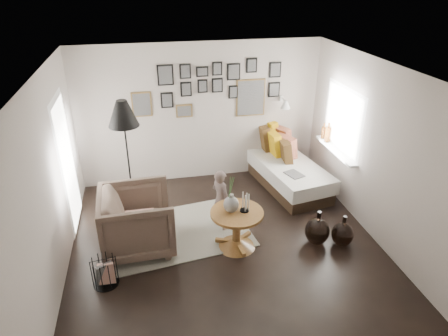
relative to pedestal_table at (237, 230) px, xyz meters
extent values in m
plane|color=black|center=(-0.15, -0.07, -0.28)|extent=(4.80, 4.80, 0.00)
plane|color=#AA9E95|center=(-0.15, 2.33, 1.02)|extent=(4.50, 0.00, 4.50)
plane|color=#AA9E95|center=(-0.15, -2.47, 1.02)|extent=(4.50, 0.00, 4.50)
plane|color=#AA9E95|center=(-2.40, -0.07, 1.02)|extent=(0.00, 4.80, 4.80)
plane|color=#AA9E95|center=(2.10, -0.07, 1.02)|extent=(0.00, 4.80, 4.80)
plane|color=white|center=(-0.15, -0.07, 2.32)|extent=(4.80, 4.80, 0.00)
plane|color=white|center=(-2.38, 1.13, 0.77)|extent=(0.00, 2.14, 2.14)
plane|color=white|center=(-2.38, 1.13, 0.77)|extent=(0.00, 1.88, 1.88)
plane|color=white|center=(-2.38, 1.13, 0.77)|extent=(0.00, 1.93, 1.93)
plane|color=white|center=(2.09, 1.13, 1.17)|extent=(0.00, 1.30, 1.30)
plane|color=white|center=(2.09, 1.13, 1.17)|extent=(0.00, 1.14, 1.14)
cube|color=white|center=(2.03, 1.13, 0.60)|extent=(0.15, 1.32, 0.04)
cylinder|color=#8C4C14|center=(2.03, 1.48, 0.76)|extent=(0.10, 0.10, 0.28)
cylinder|color=#8C4C14|center=(2.03, 1.65, 0.73)|extent=(0.08, 0.08, 0.22)
cube|color=brown|center=(-1.20, 2.32, 1.27)|extent=(0.35, 0.03, 0.45)
cube|color=black|center=(-1.20, 2.30, 1.27)|extent=(0.30, 0.01, 0.40)
cube|color=black|center=(-0.75, 2.32, 1.77)|extent=(0.28, 0.03, 0.36)
cube|color=black|center=(-0.75, 2.30, 1.77)|extent=(0.23, 0.01, 0.31)
cube|color=black|center=(-0.75, 2.32, 1.32)|extent=(0.22, 0.03, 0.28)
cube|color=black|center=(-0.75, 2.30, 1.32)|extent=(0.17, 0.01, 0.23)
cube|color=black|center=(-0.40, 2.32, 1.82)|extent=(0.20, 0.03, 0.26)
cube|color=black|center=(-0.40, 2.30, 1.82)|extent=(0.15, 0.01, 0.21)
cube|color=black|center=(-0.40, 2.32, 1.50)|extent=(0.20, 0.03, 0.26)
cube|color=black|center=(-0.40, 2.30, 1.50)|extent=(0.15, 0.01, 0.21)
cube|color=black|center=(-0.10, 2.32, 1.80)|extent=(0.22, 0.03, 0.18)
cube|color=black|center=(-0.10, 2.30, 1.80)|extent=(0.17, 0.01, 0.13)
cube|color=black|center=(-0.10, 2.32, 1.54)|extent=(0.18, 0.03, 0.24)
cube|color=black|center=(-0.10, 2.30, 1.54)|extent=(0.13, 0.01, 0.19)
cube|color=black|center=(0.17, 2.32, 1.84)|extent=(0.18, 0.03, 0.24)
cube|color=black|center=(0.17, 2.30, 1.84)|extent=(0.13, 0.01, 0.19)
cube|color=black|center=(0.17, 2.32, 1.54)|extent=(0.20, 0.03, 0.26)
cube|color=black|center=(0.17, 2.30, 1.54)|extent=(0.15, 0.01, 0.21)
cube|color=black|center=(0.47, 2.32, 1.77)|extent=(0.24, 0.03, 0.30)
cube|color=black|center=(0.47, 2.30, 1.77)|extent=(0.19, 0.01, 0.25)
cube|color=black|center=(0.47, 2.32, 1.40)|extent=(0.18, 0.03, 0.24)
cube|color=black|center=(0.47, 2.30, 1.40)|extent=(0.13, 0.01, 0.19)
cube|color=brown|center=(0.80, 2.32, 1.27)|extent=(0.55, 0.03, 0.70)
cube|color=black|center=(0.80, 2.30, 1.27)|extent=(0.50, 0.01, 0.65)
cube|color=black|center=(0.80, 2.32, 1.87)|extent=(0.20, 0.03, 0.26)
cube|color=black|center=(0.80, 2.30, 1.87)|extent=(0.15, 0.01, 0.21)
cube|color=black|center=(1.25, 2.32, 1.77)|extent=(0.22, 0.03, 0.28)
cube|color=black|center=(1.25, 2.30, 1.77)|extent=(0.17, 0.01, 0.23)
cube|color=black|center=(1.25, 2.32, 1.40)|extent=(0.22, 0.03, 0.28)
cube|color=black|center=(1.25, 2.30, 1.40)|extent=(0.17, 0.01, 0.23)
cube|color=brown|center=(-0.45, 2.32, 1.10)|extent=(0.30, 0.03, 0.24)
cube|color=black|center=(-0.45, 2.30, 1.10)|extent=(0.25, 0.01, 0.19)
cube|color=white|center=(1.40, 2.30, 1.22)|extent=(0.06, 0.04, 0.10)
cylinder|color=white|center=(1.40, 2.18, 1.24)|extent=(0.02, 0.24, 0.02)
cone|color=white|center=(1.40, 2.05, 1.18)|extent=(0.18, 0.18, 0.14)
cube|color=silver|center=(-0.79, 0.52, -0.27)|extent=(2.29, 1.75, 0.01)
cone|color=brown|center=(0.00, 0.00, -0.22)|extent=(0.57, 0.57, 0.11)
cylinder|color=brown|center=(0.00, 0.00, 0.03)|extent=(0.12, 0.12, 0.44)
cylinder|color=brown|center=(0.00, 0.00, 0.30)|extent=(0.77, 0.77, 0.04)
ellipsoid|color=black|center=(-0.08, 0.02, 0.44)|extent=(0.22, 0.22, 0.24)
cylinder|color=black|center=(-0.08, 0.02, 0.59)|extent=(0.07, 0.07, 0.04)
cylinder|color=black|center=(0.11, 0.00, 0.34)|extent=(0.13, 0.13, 0.02)
cube|color=black|center=(1.35, 1.68, -0.16)|extent=(1.20, 2.16, 0.24)
cube|color=beige|center=(1.35, 1.68, 0.08)|extent=(1.27, 2.23, 0.26)
cube|color=#C18A0B|center=(1.37, 2.52, 0.47)|extent=(0.42, 0.65, 0.60)
cube|color=#3F2A14|center=(1.22, 2.41, 0.44)|extent=(0.27, 0.55, 0.53)
cube|color=maroon|center=(1.50, 2.24, 0.43)|extent=(0.45, 0.57, 0.51)
cube|color=#C18A0B|center=(1.29, 2.09, 0.42)|extent=(0.28, 0.52, 0.49)
cube|color=maroon|center=(1.46, 1.90, 0.40)|extent=(0.37, 0.50, 0.45)
cube|color=#3F2A14|center=(1.35, 1.74, 0.39)|extent=(0.25, 0.44, 0.43)
cube|color=black|center=(1.30, 1.13, 0.21)|extent=(0.33, 0.38, 0.02)
imported|color=brown|center=(-1.40, 0.27, 0.19)|extent=(1.06, 1.03, 0.93)
cube|color=silver|center=(-1.37, 0.32, 0.20)|extent=(0.42, 0.44, 0.19)
cylinder|color=black|center=(-1.48, 1.17, -0.26)|extent=(0.31, 0.31, 0.03)
cylinder|color=black|center=(-1.48, 1.17, 0.60)|extent=(0.03, 0.03, 1.77)
cone|color=black|center=(-1.48, 1.17, 1.51)|extent=(0.46, 0.46, 0.40)
cube|color=black|center=(-1.86, -0.42, -0.10)|extent=(0.23, 0.18, 0.30)
cube|color=silver|center=(-1.83, -0.44, -0.10)|extent=(0.22, 0.08, 0.30)
ellipsoid|color=black|center=(1.19, -0.17, -0.07)|extent=(0.37, 0.37, 0.42)
cylinder|color=black|center=(1.19, -0.17, 0.21)|extent=(0.06, 0.06, 0.13)
ellipsoid|color=black|center=(1.54, -0.29, -0.09)|extent=(0.32, 0.32, 0.37)
cylinder|color=black|center=(1.54, -0.29, 0.16)|extent=(0.06, 0.06, 0.13)
imported|color=brown|center=(-0.13, 0.53, 0.22)|extent=(0.39, 0.44, 1.01)
camera|label=1|loc=(-1.16, -4.67, 3.43)|focal=32.00mm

